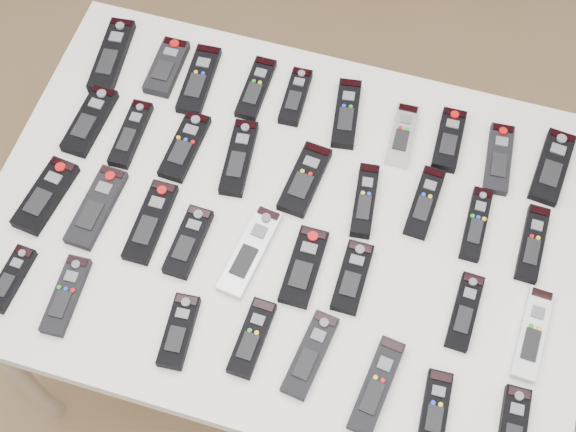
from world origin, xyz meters
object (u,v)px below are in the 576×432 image
(remote_10, at_px, (90,121))
(remote_3, at_px, (256,88))
(remote_2, at_px, (199,80))
(remote_15, at_px, (365,201))
(remote_23, at_px, (250,251))
(remote_0, at_px, (112,56))
(remote_26, at_px, (465,312))
(remote_5, at_px, (346,114))
(remote_11, at_px, (131,134))
(remote_13, at_px, (239,158))
(remote_9, at_px, (552,167))
(remote_31, at_px, (252,338))
(remote_17, at_px, (476,224))
(remote_35, at_px, (513,429))
(remote_12, at_px, (185,146))
(remote_4, at_px, (296,97))
(remote_34, at_px, (435,409))
(remote_18, at_px, (532,244))
(table, at_px, (288,233))
(remote_30, at_px, (179,331))
(remote_21, at_px, (151,222))
(remote_32, at_px, (310,355))
(remote_14, at_px, (305,179))
(remote_7, at_px, (449,140))
(remote_20, at_px, (97,207))
(remote_28, at_px, (11,279))
(remote_29, at_px, (66,295))
(remote_8, at_px, (499,159))
(remote_6, at_px, (402,135))
(remote_27, at_px, (532,334))
(remote_25, at_px, (352,277))
(remote_22, at_px, (188,242))
(remote_24, at_px, (304,267))

(remote_10, bearing_deg, remote_3, 33.21)
(remote_2, bearing_deg, remote_10, -141.07)
(remote_15, distance_m, remote_23, 0.26)
(remote_0, relative_size, remote_26, 1.29)
(remote_5, xyz_separation_m, remote_26, (0.34, -0.39, -0.00))
(remote_11, relative_size, remote_13, 0.92)
(remote_9, relative_size, remote_11, 1.08)
(remote_26, xyz_separation_m, remote_31, (-0.38, -0.17, 0.00))
(remote_17, xyz_separation_m, remote_35, (0.14, -0.39, 0.00))
(remote_12, distance_m, remote_13, 0.12)
(remote_26, bearing_deg, remote_4, 141.42)
(remote_0, bearing_deg, remote_34, -39.89)
(remote_18, bearing_deg, table, -168.66)
(remote_13, relative_size, remote_30, 1.24)
(remote_21, relative_size, remote_32, 1.08)
(remote_10, relative_size, remote_14, 1.03)
(remote_2, height_order, remote_34, remote_34)
(remote_7, xyz_separation_m, remote_20, (-0.67, -0.37, -0.00))
(remote_4, relative_size, remote_32, 0.85)
(remote_28, bearing_deg, remote_11, 79.16)
(remote_14, xyz_separation_m, remote_29, (-0.38, -0.39, 0.00))
(remote_8, relative_size, remote_23, 0.84)
(remote_4, bearing_deg, remote_12, -137.14)
(remote_35, bearing_deg, remote_30, 178.59)
(remote_14, height_order, remote_21, remote_14)
(remote_3, distance_m, remote_30, 0.59)
(remote_6, bearing_deg, remote_27, -49.49)
(remote_7, xyz_separation_m, remote_31, (-0.27, -0.55, 0.00))
(remote_30, bearing_deg, remote_21, 119.05)
(remote_0, distance_m, remote_5, 0.56)
(remote_2, relative_size, remote_25, 1.23)
(remote_30, bearing_deg, remote_22, 99.71)
(remote_24, bearing_deg, remote_23, 179.60)
(remote_11, bearing_deg, remote_3, 39.82)
(remote_6, bearing_deg, remote_8, -1.45)
(remote_10, relative_size, remote_13, 0.97)
(remote_21, distance_m, remote_27, 0.79)
(remote_6, bearing_deg, remote_22, -135.58)
(remote_21, bearing_deg, remote_22, -13.68)
(remote_9, height_order, remote_25, remote_25)
(remote_26, bearing_deg, remote_9, 74.95)
(remote_10, bearing_deg, remote_6, 16.09)
(table, bearing_deg, remote_35, -30.09)
(remote_23, bearing_deg, remote_2, 130.41)
(remote_3, xyz_separation_m, remote_9, (0.67, -0.02, 0.00))
(remote_0, bearing_deg, remote_10, -88.92)
(remote_5, distance_m, remote_21, 0.49)
(remote_11, relative_size, remote_30, 1.14)
(remote_2, height_order, remote_23, same)
(remote_18, bearing_deg, remote_25, -150.55)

